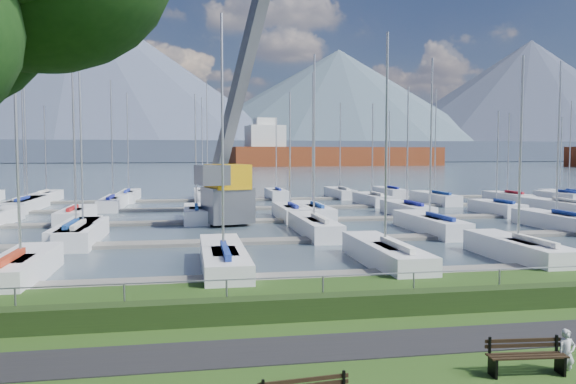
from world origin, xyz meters
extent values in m
cube|color=black|center=(0.00, -3.00, 0.01)|extent=(160.00, 2.00, 0.04)
cube|color=#3A4955|center=(0.00, 260.00, -0.40)|extent=(800.00, 540.00, 0.20)
cube|color=#1E3112|center=(0.00, -0.40, 0.35)|extent=(80.00, 0.70, 0.70)
cylinder|color=gray|center=(0.00, 0.00, 1.20)|extent=(80.00, 0.04, 0.04)
cube|color=#49546B|center=(0.00, 330.00, 6.00)|extent=(900.00, 80.00, 12.00)
cone|color=#454E65|center=(-80.00, 400.00, 57.50)|extent=(340.00, 340.00, 115.00)
cone|color=#475968|center=(110.00, 410.00, 42.50)|extent=(300.00, 300.00, 85.00)
cone|color=#3B4256|center=(280.00, 420.00, 50.00)|extent=(320.00, 320.00, 100.00)
cube|color=slate|center=(0.00, 6.00, -0.22)|extent=(90.00, 1.60, 0.25)
cube|color=gray|center=(0.00, 16.00, -0.22)|extent=(90.00, 1.60, 0.25)
cube|color=slate|center=(0.00, 26.00, -0.22)|extent=(90.00, 1.60, 0.25)
cube|color=slate|center=(0.00, 36.00, -0.22)|extent=(90.00, 1.60, 0.25)
cube|color=slate|center=(0.00, 46.00, -0.22)|extent=(90.00, 1.60, 0.25)
cube|color=black|center=(-2.18, -6.62, 0.65)|extent=(0.05, 0.05, 0.40)
cube|color=black|center=(-2.97, -6.68, 0.74)|extent=(1.80, 0.22, 0.08)
cube|color=black|center=(1.63, -5.46, 0.23)|extent=(0.09, 0.40, 0.45)
cube|color=black|center=(1.64, -5.29, 0.65)|extent=(0.05, 0.05, 0.40)
cube|color=black|center=(3.22, -5.60, 0.23)|extent=(0.09, 0.40, 0.45)
cube|color=black|center=(3.24, -5.42, 0.65)|extent=(0.05, 0.05, 0.40)
cube|color=black|center=(2.41, -5.68, 0.45)|extent=(1.80, 0.25, 0.04)
cube|color=black|center=(2.42, -5.53, 0.45)|extent=(1.80, 0.25, 0.04)
cube|color=black|center=(2.44, -5.38, 0.45)|extent=(1.80, 0.25, 0.04)
cube|color=black|center=(2.44, -5.33, 0.62)|extent=(1.80, 0.19, 0.08)
cube|color=black|center=(2.44, -5.33, 0.74)|extent=(1.80, 0.19, 0.08)
imported|color=#BAB9C1|center=(3.46, -5.48, 0.57)|extent=(0.43, 0.29, 1.13)
cube|color=slate|center=(-2.32, 24.78, 1.20)|extent=(3.93, 3.93, 2.60)
cube|color=#CC950C|center=(-2.32, 24.78, 3.30)|extent=(3.41, 3.97, 1.80)
cube|color=#585B5F|center=(-0.52, 29.28, 12.30)|extent=(5.70, 10.57, 19.89)
cube|color=#5B5D63|center=(-3.52, 22.78, 3.50)|extent=(2.51, 2.65, 1.40)
cube|color=maroon|center=(56.13, 210.64, 2.50)|extent=(91.05, 26.77, 10.00)
cube|color=silver|center=(24.88, 207.54, 10.00)|extent=(15.31, 15.31, 12.00)
cube|color=silver|center=(24.88, 207.54, 17.00)|extent=(8.75, 8.75, 4.00)
camera|label=1|loc=(-5.06, -16.82, 5.03)|focal=35.00mm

